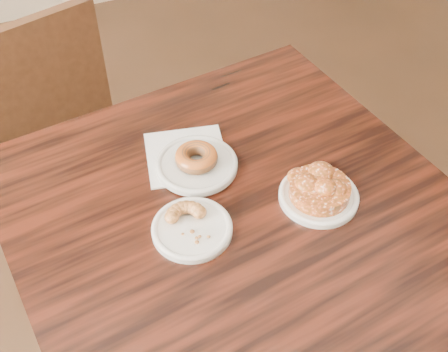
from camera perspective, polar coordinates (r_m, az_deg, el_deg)
name	(u,v)px	position (r m, az deg, el deg)	size (l,w,h in m)	color
cafe_table	(234,310)	(1.40, 1.05, -13.42)	(0.84, 0.84, 0.75)	black
chair_far	(33,132)	(1.80, -18.86, 4.25)	(0.42, 0.42, 0.90)	black
napkin	(186,155)	(1.20, -3.83, 2.10)	(0.17, 0.17, 0.00)	white
plate_donut	(197,165)	(1.16, -2.78, 1.14)	(0.17, 0.17, 0.01)	silver
plate_cruller	(192,229)	(1.06, -3.27, -5.41)	(0.15, 0.15, 0.01)	white
plate_fritter	(318,196)	(1.12, 9.58, -2.05)	(0.16, 0.16, 0.01)	white
glazed_donut	(196,157)	(1.15, -2.82, 1.91)	(0.09, 0.09, 0.03)	#8F3D14
apple_fritter	(320,188)	(1.10, 9.74, -1.17)	(0.16, 0.16, 0.04)	#4F2808
cruller_fragment	(192,223)	(1.04, -3.31, -4.77)	(0.09, 0.09, 0.03)	brown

